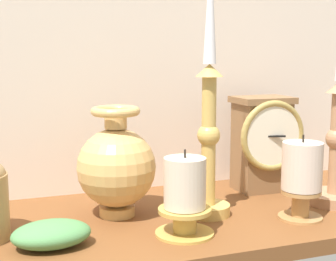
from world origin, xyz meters
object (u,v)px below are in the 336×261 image
pillar_candle_front (302,176)px  mantel_clock (263,142)px  candlestick_tall_center (209,121)px  brass_vase_bulbous (116,166)px  pillar_candle_near_clock (185,197)px

pillar_candle_front → mantel_clock: bearing=80.7°
mantel_clock → candlestick_tall_center: bearing=-148.0°
brass_vase_bulbous → pillar_candle_front: 29.55cm
brass_vase_bulbous → pillar_candle_near_clock: brass_vase_bulbous is taller
mantel_clock → pillar_candle_near_clock: size_ratio=1.43×
candlestick_tall_center → pillar_candle_near_clock: candlestick_tall_center is taller
mantel_clock → pillar_candle_near_clock: 28.71cm
pillar_candle_front → pillar_candle_near_clock: pillar_candle_front is taller
candlestick_tall_center → brass_vase_bulbous: bearing=161.1°
candlestick_tall_center → pillar_candle_front: bearing=-26.8°
candlestick_tall_center → brass_vase_bulbous: (-14.01, 4.80, -7.14)cm
mantel_clock → candlestick_tall_center: (-15.93, -9.94, 5.94)cm
candlestick_tall_center → pillar_candle_front: (13.20, -6.67, -8.45)cm
mantel_clock → pillar_candle_front: (-2.73, -16.60, -2.51)cm
pillar_candle_near_clock → candlestick_tall_center: bearing=45.6°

